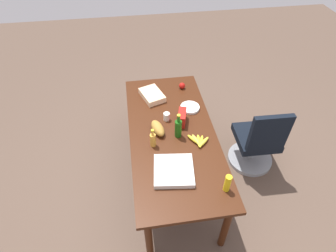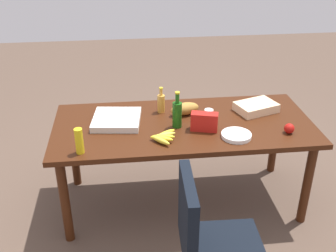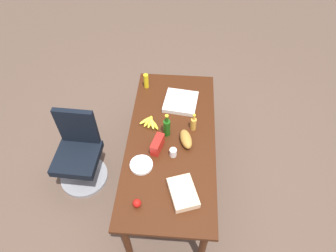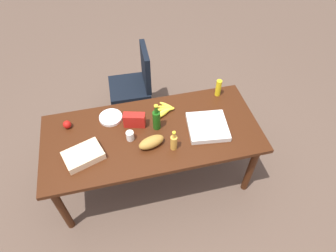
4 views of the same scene
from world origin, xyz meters
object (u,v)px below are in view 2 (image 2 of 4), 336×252
mustard_bottle (79,141)px  paper_cup (209,115)px  paper_plate_stack (236,135)px  chip_bag_red (204,122)px  wine_bottle (177,114)px  dressing_bottle (161,103)px  apple_red (289,128)px  banana_bunch (163,137)px  conference_table (183,132)px  sheet_cake (256,107)px  pizza_box (117,120)px  bread_loaf (185,109)px

mustard_bottle → paper_cup: size_ratio=2.04×
paper_plate_stack → chip_bag_red: 0.26m
wine_bottle → dressing_bottle: (-0.09, 0.27, -0.03)m
apple_red → wine_bottle: size_ratio=0.26×
mustard_bottle → banana_bunch: (0.58, 0.11, -0.07)m
paper_cup → conference_table: bearing=-171.4°
paper_cup → dressing_bottle: size_ratio=0.42×
mustard_bottle → wine_bottle: wine_bottle is taller
sheet_cake → mustard_bottle: bearing=-160.4°
conference_table → paper_cup: size_ratio=22.34×
conference_table → pizza_box: bearing=172.1°
mustard_bottle → sheet_cake: (1.39, 0.49, -0.06)m
wine_bottle → apple_red: bearing=-13.6°
conference_table → dressing_bottle: dressing_bottle is taller
apple_red → pizza_box: (-1.27, 0.32, -0.01)m
mustard_bottle → wine_bottle: bearing=22.9°
apple_red → wine_bottle: wine_bottle is taller
apple_red → banana_bunch: apple_red is taller
chip_bag_red → bread_loaf: bearing=110.7°
bread_loaf → banana_bunch: 0.45m
apple_red → bread_loaf: bearing=151.2°
sheet_cake → dressing_bottle: size_ratio=1.49×
pizza_box → banana_bunch: (0.33, -0.31, 0.00)m
apple_red → pizza_box: 1.31m
apple_red → chip_bag_red: (-0.62, 0.12, 0.03)m
paper_plate_stack → dressing_bottle: 0.70m
conference_table → wine_bottle: (-0.06, -0.05, 0.19)m
conference_table → paper_plate_stack: (0.35, -0.26, 0.10)m
paper_plate_stack → apple_red: bearing=2.4°
bread_loaf → dressing_bottle: 0.20m
conference_table → chip_bag_red: (0.14, -0.13, 0.15)m
pizza_box → chip_bag_red: (0.65, -0.20, 0.04)m
paper_cup → banana_bunch: (-0.39, -0.27, -0.02)m
paper_plate_stack → conference_table: bearing=143.0°
paper_cup → dressing_bottle: bearing=152.1°
apple_red → bread_loaf: bread_loaf is taller
apple_red → dressing_bottle: bearing=152.8°
paper_cup → wine_bottle: bearing=-162.7°
wine_bottle → chip_bag_red: 0.21m
apple_red → paper_plate_stack: size_ratio=0.35×
pizza_box → paper_plate_stack: size_ratio=1.64×
sheet_cake → dressing_bottle: (-0.78, 0.07, 0.05)m
pizza_box → wine_bottle: 0.48m
paper_cup → paper_plate_stack: (0.15, -0.29, -0.03)m
paper_cup → chip_bag_red: (-0.07, -0.16, 0.02)m
paper_cup → sheet_cake: paper_cup is taller
pizza_box → paper_plate_stack: 0.93m
mustard_bottle → banana_bunch: mustard_bottle is taller
sheet_cake → wine_bottle: bearing=-164.0°
paper_cup → wine_bottle: (-0.26, -0.08, 0.07)m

